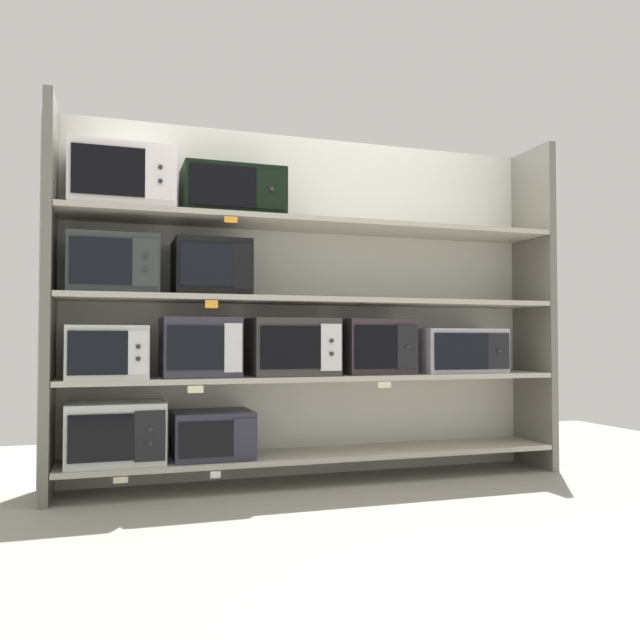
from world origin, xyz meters
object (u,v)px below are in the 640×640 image
microwave_3 (200,347)px  microwave_5 (375,347)px  microwave_2 (108,352)px  microwave_10 (233,193)px  microwave_9 (122,180)px  microwave_4 (291,347)px  microwave_6 (457,351)px  microwave_0 (116,433)px  microwave_8 (211,269)px  microwave_7 (114,265)px  microwave_1 (212,434)px

microwave_3 → microwave_5: microwave_5 is taller
microwave_2 → microwave_10: bearing=0.0°
microwave_3 → microwave_9: bearing=-180.0°
microwave_4 → microwave_6: microwave_4 is taller
microwave_4 → microwave_0: bearing=-180.0°
microwave_3 → microwave_5: 1.08m
microwave_0 → microwave_6: microwave_6 is taller
microwave_8 → microwave_9: size_ratio=0.75×
microwave_7 → microwave_10: size_ratio=0.82×
microwave_1 → microwave_10: 1.39m
microwave_0 → microwave_8: bearing=0.0°
microwave_0 → microwave_8: size_ratio=1.23×
microwave_6 → microwave_7: bearing=180.0°
microwave_2 → microwave_3: 0.50m
microwave_0 → microwave_7: microwave_7 is taller
microwave_3 → microwave_8: size_ratio=1.02×
microwave_0 → microwave_10: 1.50m
microwave_4 → microwave_2: bearing=-180.0°
microwave_2 → microwave_10: microwave_10 is taller
microwave_0 → microwave_9: (0.02, -0.00, 1.38)m
microwave_5 → microwave_9: size_ratio=0.77×
microwave_1 → microwave_3: size_ratio=1.04×
microwave_8 → microwave_2: bearing=-180.0°
microwave_9 → microwave_10: size_ratio=0.97×
microwave_0 → microwave_6: (2.09, -0.00, 0.43)m
microwave_3 → microwave_9: (-0.43, -0.00, 0.92)m
microwave_0 → microwave_1: 0.52m
microwave_3 → microwave_8: (0.06, -0.00, 0.45)m
microwave_3 → microwave_6: bearing=-0.0°
microwave_2 → microwave_4: bearing=0.0°
microwave_0 → microwave_1: size_ratio=1.16×
microwave_0 → microwave_10: size_ratio=0.89×
microwave_9 → microwave_6: bearing=-0.0°
microwave_2 → microwave_5: (1.57, 0.00, 0.03)m
microwave_6 → microwave_10: size_ratio=0.96×
microwave_2 → microwave_5: size_ratio=1.02×
microwave_1 → microwave_9: 1.50m
microwave_6 → microwave_9: size_ratio=1.00×
microwave_10 → microwave_9: bearing=180.0°
microwave_4 → microwave_10: (-0.35, -0.00, 0.89)m
microwave_5 → microwave_8: microwave_8 is taller
microwave_4 → microwave_10: microwave_10 is taller
microwave_6 → microwave_8: (-1.58, 0.00, 0.48)m
microwave_3 → microwave_4: microwave_4 is taller
microwave_5 → microwave_8: (-1.02, 0.00, 0.45)m
microwave_8 → microwave_10: size_ratio=0.73×
microwave_0 → microwave_10: microwave_10 is taller
microwave_9 → microwave_5: bearing=0.0°
microwave_2 → microwave_1: bearing=0.0°
microwave_5 → microwave_7: 1.61m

